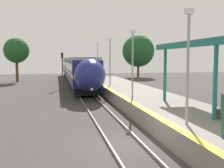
# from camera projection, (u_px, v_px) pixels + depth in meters

# --- Properties ---
(ground_plane) EXTENTS (120.00, 120.00, 0.00)m
(ground_plane) POSITION_uv_depth(u_px,v_px,m) (125.00, 146.00, 12.30)
(ground_plane) COLOR #383533
(rail_left) EXTENTS (0.08, 90.00, 0.15)m
(rail_left) POSITION_uv_depth(u_px,v_px,m) (109.00, 145.00, 12.15)
(rail_left) COLOR slate
(rail_left) RESTS_ON ground_plane
(rail_right) EXTENTS (0.08, 90.00, 0.15)m
(rail_right) POSITION_uv_depth(u_px,v_px,m) (141.00, 143.00, 12.43)
(rail_right) COLOR slate
(rail_right) RESTS_ON ground_plane
(train) EXTENTS (2.93, 42.08, 3.94)m
(train) POSITION_uv_depth(u_px,v_px,m) (75.00, 68.00, 43.73)
(train) COLOR black
(train) RESTS_ON ground_plane
(platform_right) EXTENTS (4.66, 64.00, 1.00)m
(platform_right) POSITION_uv_depth(u_px,v_px,m) (209.00, 130.00, 13.03)
(platform_right) COLOR gray
(platform_right) RESTS_ON ground_plane
(railway_signal) EXTENTS (0.28, 0.28, 4.55)m
(railway_signal) POSITION_uv_depth(u_px,v_px,m) (62.00, 67.00, 35.25)
(railway_signal) COLOR #59595E
(railway_signal) RESTS_ON ground_plane
(lamppost_near) EXTENTS (0.36, 0.20, 4.89)m
(lamppost_near) POSITION_uv_depth(u_px,v_px,m) (188.00, 58.00, 11.84)
(lamppost_near) COLOR #9E9EA3
(lamppost_near) RESTS_ON platform_right
(lamppost_mid) EXTENTS (0.36, 0.20, 4.89)m
(lamppost_mid) POSITION_uv_depth(u_px,v_px,m) (133.00, 58.00, 20.46)
(lamppost_mid) COLOR #9E9EA3
(lamppost_mid) RESTS_ON platform_right
(lamppost_far) EXTENTS (0.36, 0.20, 4.89)m
(lamppost_far) POSITION_uv_depth(u_px,v_px,m) (110.00, 58.00, 29.08)
(lamppost_far) COLOR #9E9EA3
(lamppost_far) RESTS_ON platform_right
(lamppost_farthest) EXTENTS (0.36, 0.20, 4.89)m
(lamppost_farthest) POSITION_uv_depth(u_px,v_px,m) (98.00, 58.00, 37.70)
(lamppost_farthest) COLOR #9E9EA3
(lamppost_farthest) RESTS_ON platform_right
(station_canopy) EXTENTS (2.02, 9.09, 3.79)m
(station_canopy) POSITION_uv_depth(u_px,v_px,m) (196.00, 46.00, 15.77)
(station_canopy) COLOR #1E6B66
(station_canopy) RESTS_ON platform_right
(background_tree_left) EXTENTS (4.06, 4.06, 7.14)m
(background_tree_left) POSITION_uv_depth(u_px,v_px,m) (16.00, 51.00, 45.07)
(background_tree_left) COLOR brown
(background_tree_left) RESTS_ON ground_plane
(background_tree_right) EXTENTS (6.47, 6.47, 8.57)m
(background_tree_right) POSITION_uv_depth(u_px,v_px,m) (138.00, 51.00, 56.76)
(background_tree_right) COLOR brown
(background_tree_right) RESTS_ON ground_plane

